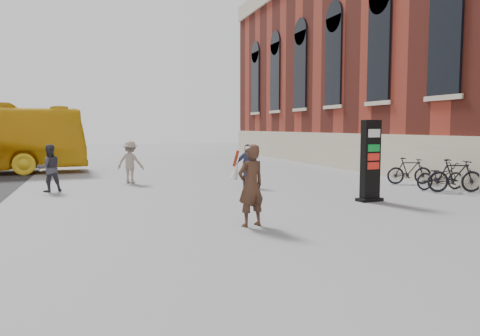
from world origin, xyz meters
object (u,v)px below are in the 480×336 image
object	(u,v)px
woman	(251,184)
bike_5	(455,176)
pedestrian_b	(130,162)
pedestrian_c	(248,165)
info_pylon	(370,161)
bike_6	(440,176)
bike_7	(409,171)
pedestrian_a	(49,168)

from	to	relation	value
woman	bike_5	distance (m)	8.48
pedestrian_b	pedestrian_c	size ratio (longest dim) A/B	1.05
info_pylon	pedestrian_c	xyz separation A→B (m)	(-2.27, 4.11, -0.39)
pedestrian_b	bike_6	size ratio (longest dim) A/B	0.91
bike_7	info_pylon	bearing A→B (deg)	146.79
pedestrian_b	bike_5	distance (m)	11.35
pedestrian_a	bike_6	bearing A→B (deg)	147.99
pedestrian_a	info_pylon	bearing A→B (deg)	134.65
info_pylon	bike_7	xyz separation A→B (m)	(3.64, 3.01, -0.66)
bike_5	bike_7	xyz separation A→B (m)	(0.00, 2.28, -0.05)
bike_6	bike_5	bearing A→B (deg)	-174.49
pedestrian_a	bike_7	distance (m)	12.62
pedestrian_b	pedestrian_c	bearing A→B (deg)	175.37
woman	bike_7	size ratio (longest dim) A/B	1.06
woman	pedestrian_c	size ratio (longest dim) A/B	1.16
info_pylon	bike_5	world-z (taller)	info_pylon
woman	bike_6	size ratio (longest dim) A/B	1.00
pedestrian_b	pedestrian_c	distance (m)	4.53
bike_6	pedestrian_c	bearing A→B (deg)	70.95
info_pylon	bike_6	distance (m)	3.96
bike_5	bike_7	distance (m)	2.28
info_pylon	woman	xyz separation A→B (m)	(-4.32, -2.16, -0.26)
info_pylon	bike_6	size ratio (longest dim) A/B	1.32
pedestrian_b	bike_7	xyz separation A→B (m)	(9.77, -3.48, -0.30)
bike_6	bike_7	distance (m)	1.60
pedestrian_a	bike_6	distance (m)	12.95
bike_7	pedestrian_c	bearing A→B (deg)	96.70
bike_6	bike_7	bearing A→B (deg)	5.51
pedestrian_b	bike_5	bearing A→B (deg)	176.54
pedestrian_b	woman	bearing A→B (deg)	128.85
pedestrian_b	bike_6	bearing A→B (deg)	179.57
pedestrian_a	bike_7	world-z (taller)	pedestrian_a
woman	bike_5	size ratio (longest dim) A/B	0.97
bike_5	info_pylon	bearing A→B (deg)	117.94
woman	pedestrian_a	world-z (taller)	woman
pedestrian_c	bike_5	world-z (taller)	pedestrian_c
pedestrian_c	pedestrian_b	bearing A→B (deg)	9.75
woman	pedestrian_a	size ratio (longest dim) A/B	1.13
info_pylon	pedestrian_a	xyz separation A→B (m)	(-8.84, 4.86, -0.38)
pedestrian_a	bike_7	xyz separation A→B (m)	(12.48, -1.85, -0.28)
pedestrian_a	pedestrian_c	size ratio (longest dim) A/B	1.02
info_pylon	bike_6	xyz separation A→B (m)	(3.64, 1.41, -0.69)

